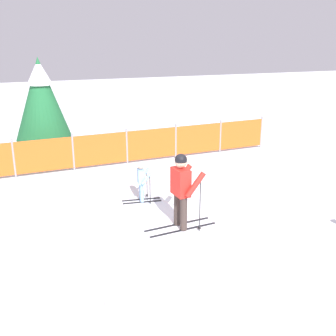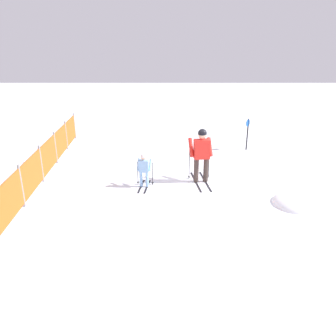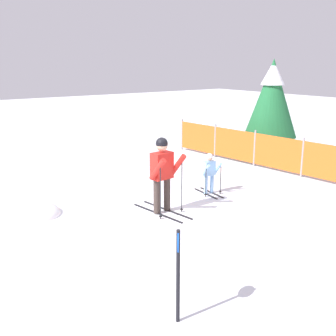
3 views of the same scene
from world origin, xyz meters
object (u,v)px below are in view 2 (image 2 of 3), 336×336
(skier_child, at_px, (144,168))
(safety_fence, at_px, (41,164))
(skier_adult, at_px, (202,151))
(trail_marker, at_px, (248,131))

(skier_child, distance_m, safety_fence, 3.19)
(skier_adult, relative_size, skier_child, 1.61)
(skier_adult, height_order, skier_child, skier_adult)
(skier_child, bearing_deg, skier_adult, -70.55)
(skier_adult, xyz_separation_m, skier_child, (-0.40, 1.72, -0.40))
(safety_fence, bearing_deg, skier_adult, -90.13)
(skier_adult, distance_m, skier_child, 1.81)
(skier_adult, distance_m, trail_marker, 4.02)
(skier_child, relative_size, safety_fence, 0.10)
(safety_fence, distance_m, trail_marker, 7.82)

